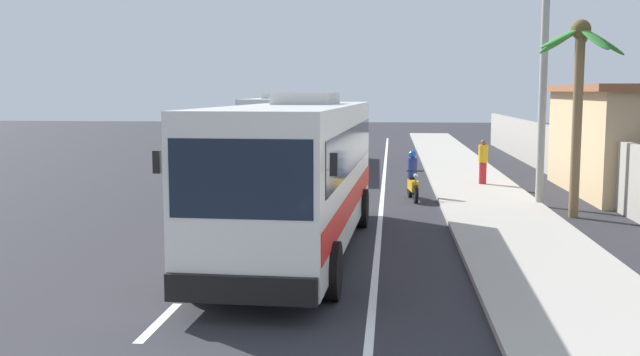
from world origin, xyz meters
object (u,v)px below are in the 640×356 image
(coach_bus_foreground, at_px, (298,170))
(motorcycle_beside_bus, at_px, (413,180))
(coach_bus_far_lane, at_px, (284,127))
(palm_nearest, at_px, (579,76))
(pedestrian_near_kerb, at_px, (483,161))
(utility_pole_mid, at_px, (545,39))

(coach_bus_foreground, bearing_deg, motorcycle_beside_bus, 71.09)
(coach_bus_far_lane, height_order, motorcycle_beside_bus, coach_bus_far_lane)
(motorcycle_beside_bus, height_order, palm_nearest, palm_nearest)
(pedestrian_near_kerb, bearing_deg, palm_nearest, -120.60)
(coach_bus_far_lane, xyz_separation_m, motorcycle_beside_bus, (6.06, -11.45, -1.20))
(pedestrian_near_kerb, xyz_separation_m, palm_nearest, (1.80, -6.48, 3.05))
(utility_pole_mid, bearing_deg, coach_bus_far_lane, 128.89)
(coach_bus_foreground, relative_size, coach_bus_far_lane, 0.89)
(pedestrian_near_kerb, bearing_deg, utility_pole_mid, -120.86)
(motorcycle_beside_bus, relative_size, pedestrian_near_kerb, 1.16)
(pedestrian_near_kerb, distance_m, utility_pole_mid, 6.30)
(coach_bus_foreground, height_order, pedestrian_near_kerb, coach_bus_foreground)
(motorcycle_beside_bus, bearing_deg, utility_pole_mid, -13.95)
(coach_bus_foreground, bearing_deg, coach_bus_far_lane, 99.32)
(coach_bus_far_lane, xyz_separation_m, pedestrian_near_kerb, (8.81, -7.96, -0.85))
(pedestrian_near_kerb, bearing_deg, motorcycle_beside_bus, -174.36)
(coach_bus_far_lane, bearing_deg, motorcycle_beside_bus, -62.12)
(utility_pole_mid, bearing_deg, palm_nearest, -73.83)
(motorcycle_beside_bus, distance_m, pedestrian_near_kerb, 4.46)
(coach_bus_foreground, relative_size, pedestrian_near_kerb, 6.46)
(motorcycle_beside_bus, relative_size, utility_pole_mid, 0.19)
(coach_bus_far_lane, relative_size, palm_nearest, 2.17)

